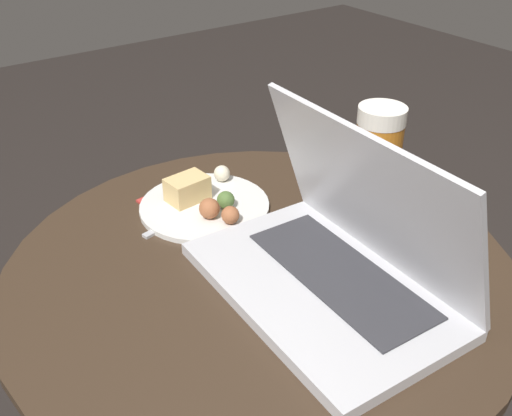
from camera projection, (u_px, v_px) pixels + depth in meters
table at (260, 334)px, 0.96m from camera, size 0.76×0.76×0.57m
napkin at (186, 206)px, 1.02m from camera, size 0.16×0.12×0.00m
laptop at (337, 258)px, 0.82m from camera, size 0.39×0.25×0.24m
beer_glass at (376, 167)px, 0.94m from camera, size 0.07×0.07×0.20m
snack_plate at (204, 202)px, 1.02m from camera, size 0.22×0.22×0.05m
fork at (189, 213)px, 1.00m from camera, size 0.05×0.16×0.00m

